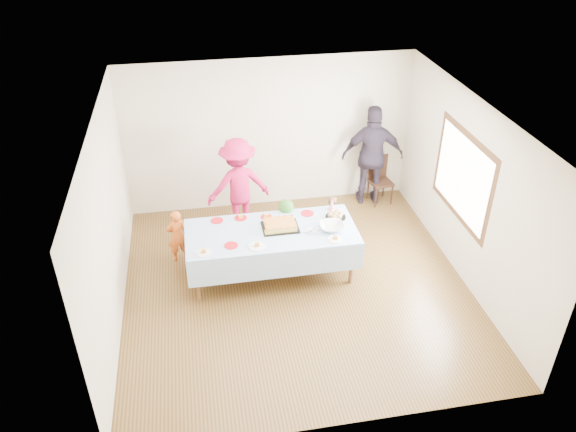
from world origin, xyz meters
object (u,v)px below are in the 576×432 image
Objects in this scene: birthday_cake at (280,225)px; dining_chair at (379,177)px; party_table at (271,234)px; adult_left at (239,185)px.

birthday_cake is 2.82m from dining_chair.
party_table is at bearing -156.14° from birthday_cake.
dining_chair is 0.53× the size of adult_left.
party_table is 1.52× the size of adult_left.
dining_chair is at bearing -179.15° from adult_left.
birthday_cake reaches higher than party_table.
birthday_cake is at bearing 100.24° from adult_left.
dining_chair is 2.68m from adult_left.
adult_left is (-0.48, 1.33, -0.00)m from birthday_cake.
adult_left reaches higher than party_table.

